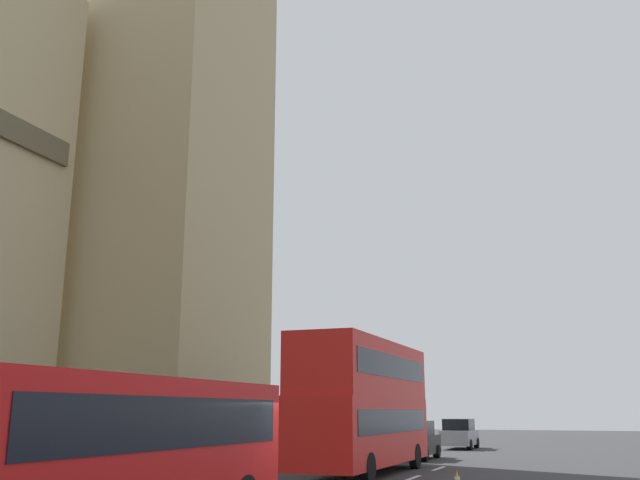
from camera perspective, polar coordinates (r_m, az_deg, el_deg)
double_decker_bus at (r=27.50m, az=3.64°, el=-12.97°), size 10.46×2.54×4.90m
sedan_lead at (r=36.38m, az=7.73°, el=-15.92°), size 4.40×1.86×1.85m
sedan_trailing at (r=46.92m, az=11.37°, el=-15.29°), size 4.40×1.86×1.85m
traffic_cone_east at (r=22.71m, az=11.16°, el=-18.70°), size 0.36×0.36×0.58m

